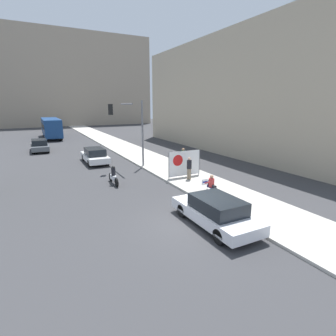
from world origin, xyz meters
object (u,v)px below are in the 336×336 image
jogger_on_sidewalk (189,168)px  motorcycle_on_road (113,176)px  parked_car_curbside (215,211)px  city_bus_on_road (51,127)px  car_on_road_nearest (95,155)px  seated_protester (212,184)px  traffic_light_pole (131,123)px  protest_banner (184,163)px  pedestrian_behind (183,159)px  car_on_road_midblock (40,145)px

jogger_on_sidewalk → motorcycle_on_road: jogger_on_sidewalk is taller
jogger_on_sidewalk → parked_car_curbside: 7.14m
city_bus_on_road → car_on_road_nearest: bearing=-84.4°
car_on_road_nearest → motorcycle_on_road: car_on_road_nearest is taller
seated_protester → traffic_light_pole: traffic_light_pole is taller
seated_protester → protest_banner: protest_banner is taller
seated_protester → motorcycle_on_road: size_ratio=0.58×
city_bus_on_road → motorcycle_on_road: (1.80, -29.13, -1.23)m
city_bus_on_road → traffic_light_pole: bearing=-79.9°
traffic_light_pole → seated_protester: bearing=-78.9°
seated_protester → traffic_light_pole: bearing=87.6°
protest_banner → traffic_light_pole: 6.00m
jogger_on_sidewalk → traffic_light_pole: bearing=-59.0°
seated_protester → parked_car_curbside: (-2.18, -3.19, -0.08)m
protest_banner → city_bus_on_road: (-6.85, 30.14, 0.63)m
motorcycle_on_road → jogger_on_sidewalk: bearing=-19.1°
traffic_light_pole → motorcycle_on_road: size_ratio=2.70×
seated_protester → motorcycle_on_road: bearing=117.5°
pedestrian_behind → seated_protester: bearing=-106.0°
jogger_on_sidewalk → city_bus_on_road: (-6.82, 30.87, 0.84)m
protest_banner → city_bus_on_road: bearing=102.8°
protest_banner → car_on_road_midblock: bearing=117.4°
protest_banner → parked_car_curbside: size_ratio=0.57×
seated_protester → motorcycle_on_road: 6.83m
seated_protester → motorcycle_on_road: (-4.49, 5.14, -0.22)m
pedestrian_behind → traffic_light_pole: (-3.20, 3.16, 2.79)m
jogger_on_sidewalk → car_on_road_nearest: (-4.68, 9.08, -0.23)m
pedestrian_behind → parked_car_curbside: (-3.62, -8.98, -0.39)m
car_on_road_midblock → motorcycle_on_road: size_ratio=2.24×
seated_protester → car_on_road_nearest: bearing=94.8°
traffic_light_pole → city_bus_on_road: 25.81m
seated_protester → city_bus_on_road: city_bus_on_road is taller
seated_protester → city_bus_on_road: bearing=86.8°
motorcycle_on_road → pedestrian_behind: bearing=6.2°
parked_car_curbside → traffic_light_pole: bearing=88.0°
jogger_on_sidewalk → car_on_road_midblock: (-9.04, 18.27, -0.23)m
protest_banner → motorcycle_on_road: size_ratio=1.29×
protest_banner → car_on_road_nearest: bearing=119.4°
seated_protester → traffic_light_pole: (-1.76, 8.95, 3.11)m
protest_banner → traffic_light_pole: (-2.32, 4.82, 2.72)m
pedestrian_behind → motorcycle_on_road: bearing=-175.8°
jogger_on_sidewalk → traffic_light_pole: 6.68m
motorcycle_on_road → traffic_light_pole: bearing=54.4°
protest_banner → motorcycle_on_road: 5.18m
jogger_on_sidewalk → protest_banner: size_ratio=0.60×
pedestrian_behind → protest_banner: bearing=-120.0°
pedestrian_behind → car_on_road_nearest: size_ratio=0.39×
pedestrian_behind → traffic_light_pole: traffic_light_pole is taller
jogger_on_sidewalk → car_on_road_nearest: bearing=-54.2°
traffic_light_pole → protest_banner: bearing=-64.3°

